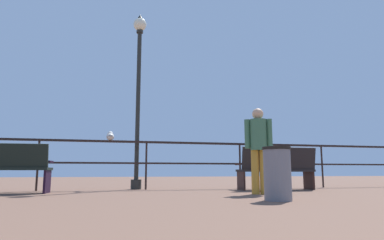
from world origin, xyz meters
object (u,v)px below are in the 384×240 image
(trash_bin, at_px, (277,173))
(bench_near_left, at_px, (5,166))
(lamppost_center, at_px, (139,81))
(person_by_bench, at_px, (259,144))
(bench_near_right, at_px, (277,167))
(seagull_on_rail, at_px, (110,136))

(trash_bin, bearing_deg, bench_near_left, 148.24)
(lamppost_center, bearing_deg, person_by_bench, -48.94)
(bench_near_left, height_order, person_by_bench, person_by_bench)
(bench_near_right, xyz_separation_m, seagull_on_rail, (-3.61, 0.91, 0.69))
(bench_near_right, height_order, lamppost_center, lamppost_center)
(person_by_bench, xyz_separation_m, trash_bin, (-0.36, -1.32, -0.52))
(bench_near_right, relative_size, lamppost_center, 0.41)
(lamppost_center, relative_size, trash_bin, 5.72)
(lamppost_center, bearing_deg, trash_bin, -65.60)
(bench_near_left, xyz_separation_m, person_by_bench, (4.46, -1.22, 0.39))
(lamppost_center, height_order, person_by_bench, lamppost_center)
(person_by_bench, bearing_deg, trash_bin, -105.09)
(trash_bin, bearing_deg, person_by_bench, 74.91)
(bench_near_left, bearing_deg, bench_near_right, -0.06)
(person_by_bench, relative_size, seagull_on_rail, 3.46)
(bench_near_right, xyz_separation_m, trash_bin, (-1.36, -2.54, -0.13))
(bench_near_right, distance_m, seagull_on_rail, 3.79)
(bench_near_left, distance_m, trash_bin, 4.83)
(person_by_bench, bearing_deg, lamppost_center, 131.06)
(seagull_on_rail, bearing_deg, person_by_bench, -39.18)
(seagull_on_rail, bearing_deg, lamppost_center, 14.91)
(lamppost_center, bearing_deg, bench_near_left, -156.52)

